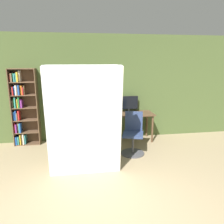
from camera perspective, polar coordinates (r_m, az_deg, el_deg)
ground_plane at (r=3.19m, az=-2.25°, el=-26.57°), size 16.00×16.00×0.00m
wall_back at (r=5.67m, az=-6.22°, el=6.13°), size 8.00×0.06×2.70m
desk at (r=5.62m, az=3.89°, el=-1.34°), size 1.35×0.58×0.73m
monitor at (r=5.71m, az=4.48°, el=2.11°), size 0.47×0.24×0.42m
office_chair at (r=4.94m, az=5.53°, el=-6.50°), size 0.55×0.55×0.93m
bookshelf at (r=5.74m, az=-22.35°, el=1.19°), size 0.62×0.28×1.87m
mattress_near at (r=3.85m, az=-7.15°, el=-2.77°), size 1.30×0.39×1.98m
mattress_far at (r=4.15m, az=-7.31°, el=-1.60°), size 1.30×0.33×1.98m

